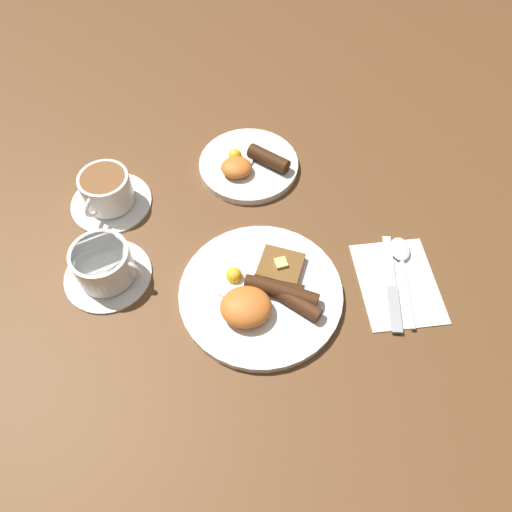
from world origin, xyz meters
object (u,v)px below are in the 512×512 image
breakfast_plate_far (247,164)px  knife (392,288)px  teacup_near (104,266)px  breakfast_plate_near (261,293)px  spoon (401,258)px  teacup_far (107,193)px

breakfast_plate_far → knife: 0.38m
breakfast_plate_far → teacup_near: bearing=-137.4°
breakfast_plate_near → teacup_near: bearing=166.5°
teacup_near → knife: bearing=-7.6°
breakfast_plate_far → knife: bearing=-52.9°
knife → breakfast_plate_far: bearing=44.4°
breakfast_plate_far → teacup_near: teacup_near is taller
breakfast_plate_near → knife: 0.22m
spoon → teacup_near: bearing=94.8°
breakfast_plate_far → teacup_near: size_ratio=1.32×
teacup_near → spoon: bearing=-0.7°
teacup_near → teacup_far: size_ratio=0.98×
breakfast_plate_far → teacup_near: 0.35m
breakfast_plate_far → teacup_far: 0.28m
breakfast_plate_far → spoon: size_ratio=1.09×
teacup_far → spoon: bearing=-18.1°
teacup_near → teacup_far: (-0.01, 0.17, -0.00)m
breakfast_plate_near → breakfast_plate_far: size_ratio=1.38×
teacup_far → knife: size_ratio=0.80×
breakfast_plate_near → teacup_far: bearing=139.9°
teacup_near → teacup_far: same height
teacup_near → knife: size_ratio=0.79×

